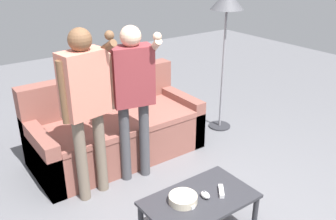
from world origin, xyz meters
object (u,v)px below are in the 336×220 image
object	(u,v)px
couch	(115,130)
floor_lamp	(227,8)
coffee_table	(200,204)
player_left	(85,97)
game_remote_wand_near	(185,203)
snack_bowl	(183,199)
game_remote_nunchuk	(205,195)
player_center	(133,87)
game_remote_wand_far	(221,191)

from	to	relation	value
couch	floor_lamp	bearing A→B (deg)	-7.24
couch	coffee_table	xyz separation A→B (m)	(-0.11, -1.56, 0.03)
player_left	game_remote_wand_near	distance (m)	1.21
coffee_table	snack_bowl	xyz separation A→B (m)	(-0.13, 0.04, 0.08)
coffee_table	player_left	distance (m)	1.29
coffee_table	game_remote_nunchuk	bearing A→B (deg)	-23.87
floor_lamp	game_remote_wand_near	world-z (taller)	floor_lamp
floor_lamp	game_remote_wand_near	distance (m)	2.43
coffee_table	snack_bowl	distance (m)	0.16
game_remote_wand_near	game_remote_nunchuk	bearing A→B (deg)	-7.70
game_remote_wand_near	coffee_table	bearing A→B (deg)	-2.64
coffee_table	player_center	world-z (taller)	player_center
player_left	snack_bowl	bearing A→B (deg)	-73.72
player_left	coffee_table	bearing A→B (deg)	-67.65
coffee_table	game_remote_nunchuk	distance (m)	0.09
game_remote_wand_near	game_remote_wand_far	bearing A→B (deg)	-9.08
snack_bowl	game_remote_wand_far	xyz separation A→B (m)	(0.32, -0.08, -0.01)
coffee_table	game_remote_wand_far	size ratio (longest dim) A/B	6.24
game_remote_wand_far	player_left	bearing A→B (deg)	119.43
couch	game_remote_wand_far	size ratio (longest dim) A/B	13.22
coffee_table	couch	bearing A→B (deg)	86.09
floor_lamp	player_left	world-z (taller)	floor_lamp
player_left	couch	bearing A→B (deg)	45.47
game_remote_wand_far	player_center	bearing A→B (deg)	96.81
coffee_table	player_center	distance (m)	1.22
snack_bowl	floor_lamp	world-z (taller)	floor_lamp
game_remote_wand_far	floor_lamp	bearing A→B (deg)	46.58
game_remote_wand_far	coffee_table	bearing A→B (deg)	166.24
snack_bowl	game_remote_wand_near	world-z (taller)	snack_bowl
player_left	game_remote_wand_far	xyz separation A→B (m)	(0.60, -1.07, -0.59)
game_remote_nunchuk	game_remote_wand_far	xyz separation A→B (m)	(0.14, -0.03, -0.01)
player_left	game_remote_wand_far	bearing A→B (deg)	-60.57
couch	player_left	xyz separation A→B (m)	(-0.53, -0.54, 0.69)
game_remote_nunchuk	game_remote_wand_far	world-z (taller)	game_remote_nunchuk
couch	player_center	xyz separation A→B (m)	(-0.05, -0.52, 0.66)
snack_bowl	game_remote_wand_near	size ratio (longest dim) A/B	1.30
game_remote_nunchuk	snack_bowl	bearing A→B (deg)	162.01
player_center	couch	bearing A→B (deg)	84.01
player_center	game_remote_wand_far	distance (m)	1.23
player_center	player_left	bearing A→B (deg)	-177.83
coffee_table	snack_bowl	bearing A→B (deg)	163.84
game_remote_nunchuk	floor_lamp	xyz separation A→B (m)	(1.49, 1.40, 1.10)
player_left	game_remote_wand_near	world-z (taller)	player_left
coffee_table	snack_bowl	size ratio (longest dim) A/B	3.97
game_remote_nunchuk	floor_lamp	world-z (taller)	floor_lamp
snack_bowl	game_remote_nunchuk	distance (m)	0.18
player_center	coffee_table	bearing A→B (deg)	-92.86
couch	player_center	distance (m)	0.84
floor_lamp	player_center	bearing A→B (deg)	-167.13
player_left	player_center	bearing A→B (deg)	2.17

